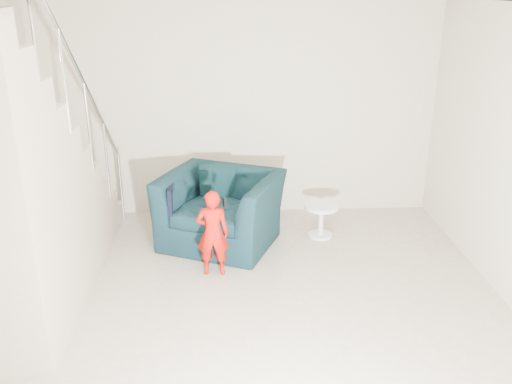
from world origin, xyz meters
TOP-DOWN VIEW (x-y plane):
  - floor at (0.00, 0.00)m, footprint 5.50×5.50m
  - ceiling at (0.00, 0.00)m, footprint 5.50×5.50m
  - back_wall at (0.00, 2.75)m, footprint 5.00×0.00m
  - armchair at (-0.23, 1.81)m, footprint 1.59×1.51m
  - toddler at (-0.30, 1.05)m, footprint 0.34×0.23m
  - side_table at (0.96, 1.90)m, footprint 0.41×0.41m
  - staircase at (-2.00, 0.55)m, footprint 1.02×3.03m
  - cushion at (-0.27, 2.11)m, footprint 0.42×0.20m
  - throw at (-0.77, 1.69)m, footprint 0.05×0.46m
  - phone at (-0.17, 1.04)m, footprint 0.04×0.05m

SIDE VIEW (x-z plane):
  - floor at x=0.00m, z-range 0.00..0.00m
  - side_table at x=0.96m, z-range 0.07..0.48m
  - armchair at x=-0.23m, z-range 0.00..0.82m
  - toddler at x=-0.30m, z-range 0.00..0.93m
  - throw at x=-0.77m, z-range 0.26..0.77m
  - cushion at x=-0.27m, z-range 0.44..0.86m
  - phone at x=-0.17m, z-range 0.76..0.86m
  - staircase at x=-2.00m, z-range -0.86..2.76m
  - back_wall at x=0.00m, z-range -1.15..3.85m
  - ceiling at x=0.00m, z-range 2.70..2.70m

